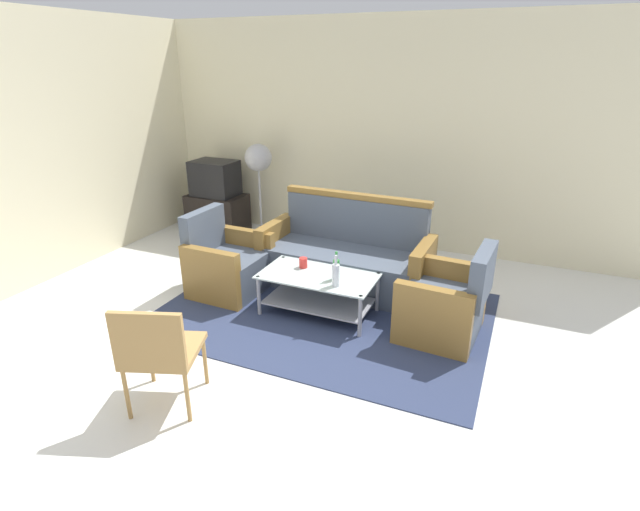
% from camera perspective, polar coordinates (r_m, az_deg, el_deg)
% --- Properties ---
extents(ground_plane, '(14.00, 14.00, 0.00)m').
position_cam_1_polar(ground_plane, '(4.10, -3.53, -12.33)').
color(ground_plane, white).
extents(wall_back, '(6.52, 0.12, 2.80)m').
position_cam_1_polar(wall_back, '(6.33, 9.04, 13.54)').
color(wall_back, beige).
rests_on(wall_back, ground).
extents(rug, '(3.09, 2.16, 0.01)m').
position_cam_1_polar(rug, '(4.79, 0.45, -6.74)').
color(rug, '#2D3856').
rests_on(rug, ground).
extents(couch, '(1.82, 0.79, 0.96)m').
position_cam_1_polar(couch, '(5.24, 3.06, -0.36)').
color(couch, '#4C5666').
rests_on(couch, rug).
extents(armchair_left, '(0.72, 0.78, 0.85)m').
position_cam_1_polar(armchair_left, '(5.22, -10.75, -1.17)').
color(armchair_left, '#4C5666').
rests_on(armchair_left, rug).
extents(armchair_right, '(0.75, 0.80, 0.85)m').
position_cam_1_polar(armchair_right, '(4.47, 14.44, -5.68)').
color(armchair_right, '#4C5666').
rests_on(armchair_right, rug).
extents(coffee_table, '(1.10, 0.60, 0.40)m').
position_cam_1_polar(coffee_table, '(4.68, -0.17, -3.80)').
color(coffee_table, silver).
rests_on(coffee_table, rug).
extents(bottle_clear, '(0.07, 0.07, 0.30)m').
position_cam_1_polar(bottle_clear, '(4.36, 1.85, -2.23)').
color(bottle_clear, silver).
rests_on(bottle_clear, coffee_table).
extents(bottle_green, '(0.06, 0.06, 0.27)m').
position_cam_1_polar(bottle_green, '(4.49, 1.90, -1.58)').
color(bottle_green, '#2D8C38').
rests_on(bottle_green, coffee_table).
extents(cup, '(0.08, 0.08, 0.10)m').
position_cam_1_polar(cup, '(4.76, -1.97, -0.85)').
color(cup, red).
rests_on(cup, coffee_table).
extents(tv_stand, '(0.80, 0.50, 0.52)m').
position_cam_1_polar(tv_stand, '(7.14, -11.85, 4.91)').
color(tv_stand, black).
rests_on(tv_stand, ground).
extents(television, '(0.61, 0.46, 0.48)m').
position_cam_1_polar(television, '(7.01, -12.16, 8.82)').
color(television, black).
rests_on(television, tv_stand).
extents(pedestal_fan, '(0.36, 0.36, 1.27)m').
position_cam_1_polar(pedestal_fan, '(6.63, -7.19, 10.63)').
color(pedestal_fan, '#2D2D33').
rests_on(pedestal_fan, ground).
extents(wicker_chair, '(0.61, 0.61, 0.84)m').
position_cam_1_polar(wicker_chair, '(3.53, -18.39, -10.28)').
color(wicker_chair, '#AD844C').
rests_on(wicker_chair, ground).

